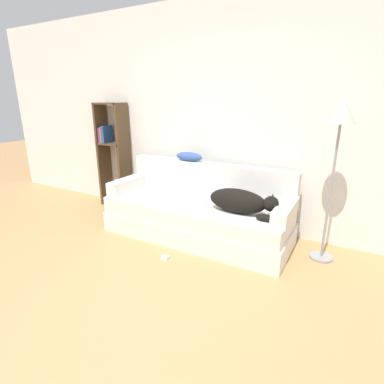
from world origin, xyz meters
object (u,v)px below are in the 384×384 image
(bookshelf, at_px, (112,149))
(floor_lamp, at_px, (340,128))
(laptop, at_px, (195,203))
(dog, at_px, (241,201))
(couch, at_px, (196,220))
(throw_pillow, at_px, (189,157))
(power_adapter, at_px, (165,258))

(bookshelf, distance_m, floor_lamp, 3.05)
(laptop, distance_m, floor_lamp, 1.65)
(dog, height_order, floor_lamp, floor_lamp)
(dog, relative_size, laptop, 2.30)
(couch, relative_size, throw_pillow, 6.02)
(laptop, relative_size, throw_pillow, 0.89)
(laptop, xyz_separation_m, bookshelf, (-1.63, 0.45, 0.42))
(laptop, distance_m, power_adapter, 0.72)
(bookshelf, bearing_deg, couch, -13.94)
(dog, bearing_deg, laptop, 176.75)
(dog, xyz_separation_m, floor_lamp, (0.81, 0.25, 0.76))
(laptop, xyz_separation_m, throw_pillow, (-0.28, 0.38, 0.44))
(dog, distance_m, floor_lamp, 1.14)
(couch, height_order, throw_pillow, throw_pillow)
(couch, xyz_separation_m, power_adapter, (-0.02, -0.62, -0.20))
(dog, height_order, laptop, dog)
(throw_pillow, relative_size, floor_lamp, 0.23)
(throw_pillow, distance_m, power_adapter, 1.32)
(couch, distance_m, laptop, 0.23)
(throw_pillow, xyz_separation_m, floor_lamp, (1.66, -0.16, 0.44))
(throw_pillow, bearing_deg, floor_lamp, -5.50)
(laptop, height_order, floor_lamp, floor_lamp)
(throw_pillow, relative_size, bookshelf, 0.24)
(laptop, bearing_deg, couch, 84.43)
(couch, distance_m, power_adapter, 0.65)
(dog, bearing_deg, couch, 172.57)
(throw_pillow, bearing_deg, couch, -50.22)
(dog, bearing_deg, throw_pillow, 154.23)
(laptop, bearing_deg, bookshelf, 154.74)
(floor_lamp, bearing_deg, dog, -162.77)
(bookshelf, bearing_deg, floor_lamp, -4.32)
(laptop, relative_size, power_adapter, 4.85)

